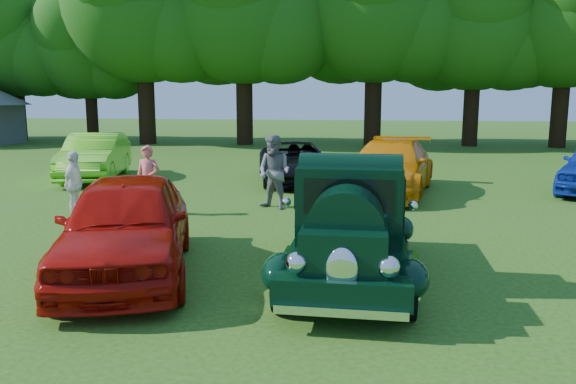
# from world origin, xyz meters

# --- Properties ---
(ground) EXTENTS (120.00, 120.00, 0.00)m
(ground) POSITION_xyz_m (0.00, 0.00, 0.00)
(ground) COLOR #284D12
(ground) RESTS_ON ground
(hero_pickup) EXTENTS (2.11, 4.53, 1.77)m
(hero_pickup) POSITION_xyz_m (0.79, -0.18, 0.77)
(hero_pickup) COLOR black
(hero_pickup) RESTS_ON ground
(red_convertible) EXTENTS (3.17, 4.94, 1.57)m
(red_convertible) POSITION_xyz_m (-2.65, -0.49, 0.78)
(red_convertible) COLOR #A90D07
(red_convertible) RESTS_ON ground
(back_car_lime) EXTENTS (2.83, 4.95, 1.54)m
(back_car_lime) POSITION_xyz_m (-8.18, 9.04, 0.77)
(back_car_lime) COLOR #5DD41C
(back_car_lime) RESTS_ON ground
(back_car_black) EXTENTS (3.24, 5.12, 1.32)m
(back_car_black) POSITION_xyz_m (-1.44, 9.41, 0.66)
(back_car_black) COLOR black
(back_car_black) RESTS_ON ground
(back_car_orange) EXTENTS (3.03, 5.57, 1.53)m
(back_car_orange) POSITION_xyz_m (1.55, 7.67, 0.77)
(back_car_orange) COLOR orange
(back_car_orange) RESTS_ON ground
(spectator_pink) EXTENTS (0.61, 0.42, 1.63)m
(spectator_pink) POSITION_xyz_m (-4.13, 3.86, 0.82)
(spectator_pink) COLOR #E9605F
(spectator_pink) RESTS_ON ground
(spectator_grey) EXTENTS (1.10, 1.01, 1.84)m
(spectator_grey) POSITION_xyz_m (-1.32, 4.98, 0.92)
(spectator_grey) COLOR slate
(spectator_grey) RESTS_ON ground
(spectator_white) EXTENTS (0.49, 0.94, 1.53)m
(spectator_white) POSITION_xyz_m (-5.67, 3.26, 0.77)
(spectator_white) COLOR white
(spectator_white) RESTS_ON ground
(tree_line) EXTENTS (62.99, 10.22, 12.44)m
(tree_line) POSITION_xyz_m (-0.97, 23.93, 7.11)
(tree_line) COLOR black
(tree_line) RESTS_ON ground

